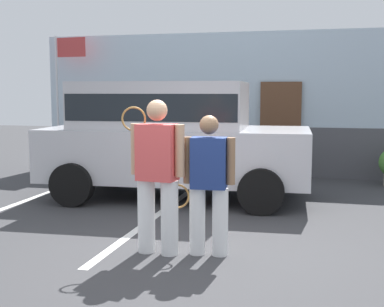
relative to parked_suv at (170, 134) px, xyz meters
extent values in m
plane|color=#38383A|center=(1.12, -3.15, -1.15)|extent=(40.00, 40.00, 0.00)
cube|color=silver|center=(0.18, -1.65, -1.14)|extent=(0.12, 4.40, 0.01)
cube|color=silver|center=(1.12, 3.15, 0.46)|extent=(10.24, 0.30, 3.22)
cube|color=#4C4C51|center=(1.12, 2.95, -0.60)|extent=(8.60, 0.10, 1.10)
cube|color=brown|center=(1.68, 2.93, -0.10)|extent=(0.90, 0.06, 2.10)
cube|color=#B7B7BC|center=(0.11, 0.01, -0.35)|extent=(4.71, 2.17, 0.90)
cube|color=#B7B7BC|center=(-0.14, -0.01, 0.50)|extent=(3.00, 1.93, 0.80)
cube|color=black|center=(-0.14, -0.01, 0.48)|extent=(2.94, 1.95, 0.44)
cylinder|color=black|center=(1.60, 1.05, -0.79)|extent=(0.73, 0.30, 0.72)
cylinder|color=black|center=(1.71, -0.85, -0.79)|extent=(0.73, 0.30, 0.72)
cylinder|color=black|center=(-1.50, 0.86, -0.79)|extent=(0.73, 0.30, 0.72)
cylinder|color=black|center=(-1.38, -1.04, -0.79)|extent=(0.73, 0.30, 0.72)
cylinder|color=white|center=(0.92, -3.11, -0.71)|extent=(0.20, 0.20, 0.87)
cylinder|color=white|center=(0.63, -3.07, -0.71)|extent=(0.20, 0.20, 0.87)
cube|color=#E04C4C|center=(0.78, -3.09, 0.05)|extent=(0.47, 0.32, 0.65)
sphere|color=tan|center=(0.78, -3.09, 0.53)|extent=(0.24, 0.24, 0.24)
cylinder|color=tan|center=(1.05, -3.12, 0.08)|extent=(0.11, 0.11, 0.59)
cylinder|color=tan|center=(0.50, -3.06, 0.08)|extent=(0.11, 0.11, 0.59)
torus|color=olive|center=(0.46, -3.01, 0.42)|extent=(0.29, 0.08, 0.29)
cylinder|color=olive|center=(0.46, -3.01, 0.19)|extent=(0.03, 0.03, 0.20)
cylinder|color=white|center=(1.50, -2.99, -0.75)|extent=(0.18, 0.18, 0.79)
cylinder|color=white|center=(1.23, -3.00, -0.75)|extent=(0.18, 0.18, 0.79)
cube|color=navy|center=(1.36, -3.00, -0.07)|extent=(0.42, 0.28, 0.59)
sphere|color=#8C6647|center=(1.36, -3.00, 0.37)|extent=(0.22, 0.22, 0.22)
cylinder|color=#8C6647|center=(1.61, -2.98, -0.04)|extent=(0.10, 0.10, 0.53)
cylinder|color=#8C6647|center=(1.11, -3.01, -0.04)|extent=(0.10, 0.10, 0.53)
torus|color=olive|center=(0.98, -2.97, -0.48)|extent=(0.37, 0.05, 0.37)
cylinder|color=olive|center=(0.98, -2.97, -0.24)|extent=(0.03, 0.03, 0.20)
cylinder|color=silver|center=(-3.61, 2.60, 0.45)|extent=(0.05, 0.05, 3.20)
cube|color=#B23838|center=(-3.21, 2.60, 1.78)|extent=(0.75, 0.08, 0.45)
camera|label=1|loc=(2.63, -8.71, 0.74)|focal=48.53mm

